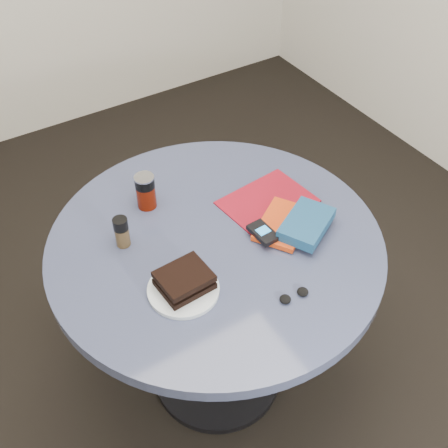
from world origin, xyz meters
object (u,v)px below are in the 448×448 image
plate (183,290)px  novel (307,224)px  red_book (283,224)px  mp3_player (263,233)px  headphones (294,295)px  table (216,276)px  soda_can (146,191)px  sandwich (184,280)px  magazine (267,202)px  pepper_grinder (122,232)px

plate → novel: (0.42, 0.00, 0.03)m
red_book → mp3_player: 0.09m
headphones → table: bearing=102.4°
soda_can → mp3_player: 0.39m
red_book → soda_can: bearing=101.8°
soda_can → headphones: bearing=-72.8°
novel → headphones: 0.25m
table → mp3_player: size_ratio=10.20×
sandwich → table: bearing=34.6°
plate → soda_can: soda_can is taller
magazine → red_book: red_book is taller
plate → red_book: red_book is taller
table → novel: 0.34m
headphones → novel: bearing=45.0°
mp3_player → headphones: mp3_player is taller
soda_can → red_book: (0.31, -0.31, -0.05)m
magazine → red_book: 0.12m
plate → headphones: size_ratio=2.21×
table → novel: (0.24, -0.12, 0.20)m
red_book → mp3_player: bearing=154.7°
magazine → novel: 0.18m
soda_can → headphones: size_ratio=1.31×
plate → table: bearing=34.6°
red_book → magazine: bearing=44.8°
table → plate: plate is taller
soda_can → headphones: (0.17, -0.54, -0.05)m
plate → soda_can: size_ratio=1.69×
table → headphones: size_ratio=11.27×
plate → red_book: bearing=8.9°
headphones → red_book: bearing=59.8°
soda_can → red_book: soda_can is taller
magazine → soda_can: bearing=143.8°
novel → mp3_player: (-0.12, 0.05, -0.01)m
magazine → novel: bearing=-90.8°
sandwich → magazine: 0.43m
plate → sandwich: (0.01, 0.00, 0.03)m
plate → soda_can: 0.38m
novel → mp3_player: 0.13m
sandwich → soda_can: soda_can is taller
red_book → novel: bearing=-87.1°
red_book → headphones: size_ratio=2.22×
sandwich → mp3_player: bearing=8.5°
red_book → headphones: 0.27m
sandwich → red_book: 0.37m
table → sandwich: size_ratio=7.00×
sandwich → headphones: sandwich is taller
novel → magazine: bearing=66.8°
novel → mp3_player: novel is taller
red_book → mp3_player: mp3_player is taller
pepper_grinder → sandwich: bearing=-74.0°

